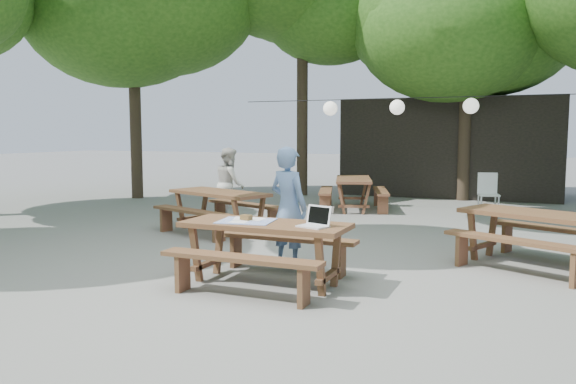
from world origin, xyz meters
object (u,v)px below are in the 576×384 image
Objects in this scene: main_picnic_table at (265,252)px; plastic_chair at (488,201)px; picnic_table_nw at (219,211)px; second_person at (230,184)px; woman at (288,207)px.

plastic_chair reaches higher than main_picnic_table.
second_person is at bearing 131.19° from picnic_table_nw.
woman is (-0.08, 0.91, 0.43)m from main_picnic_table.
woman reaches higher than plastic_chair.
picnic_table_nw is at bearing -146.65° from plastic_chair.
main_picnic_table and picnic_table_nw have the same top height.
second_person is (-0.54, 1.40, 0.37)m from picnic_table_nw.
picnic_table_nw is 1.53× the size of second_person.
picnic_table_nw is (-2.32, 2.94, 0.00)m from main_picnic_table.
main_picnic_table is at bearing -118.73° from plastic_chair.
picnic_table_nw is 1.42× the size of woman.
woman is at bearing -22.28° from picnic_table_nw.
woman is at bearing -121.34° from plastic_chair.
picnic_table_nw is 2.58× the size of plastic_chair.
woman is at bearing -177.29° from second_person.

